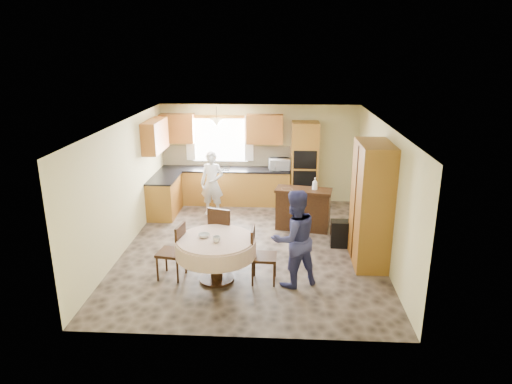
{
  "coord_description": "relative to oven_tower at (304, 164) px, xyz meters",
  "views": [
    {
      "loc": [
        0.56,
        -8.41,
        3.85
      ],
      "look_at": [
        0.07,
        0.3,
        1.07
      ],
      "focal_mm": 32.0,
      "sensor_mm": 36.0,
      "label": 1
    }
  ],
  "objects": [
    {
      "name": "counter_left",
      "position": [
        -3.35,
        -0.89,
        -0.16
      ],
      "size": [
        0.64,
        1.2,
        0.04
      ],
      "primitive_type": "cube",
      "color": "black",
      "rests_on": "base_cab_left"
    },
    {
      "name": "wall_left",
      "position": [
        -3.65,
        -2.69,
        0.19
      ],
      "size": [
        0.02,
        6.0,
        2.5
      ],
      "primitive_type": "cube",
      "color": "#CDC383",
      "rests_on": "floor"
    },
    {
      "name": "person_sink",
      "position": [
        -2.21,
        -0.84,
        -0.29
      ],
      "size": [
        0.62,
        0.46,
        1.54
      ],
      "primitive_type": "imported",
      "rotation": [
        0.0,
        0.0,
        -0.17
      ],
      "color": "silver",
      "rests_on": "floor"
    },
    {
      "name": "backsplash",
      "position": [
        -2.0,
        0.3,
        0.12
      ],
      "size": [
        3.3,
        0.02,
        0.55
      ],
      "primitive_type": "cube",
      "color": "beige",
      "rests_on": "wall_back"
    },
    {
      "name": "curtain_left",
      "position": [
        -2.9,
        0.24,
        0.59
      ],
      "size": [
        0.22,
        0.02,
        1.15
      ],
      "primitive_type": "cube",
      "color": "white",
      "rests_on": "wall_back"
    },
    {
      "name": "base_cab_back",
      "position": [
        -2.0,
        0.01,
        -0.62
      ],
      "size": [
        3.3,
        0.6,
        0.88
      ],
      "primitive_type": "cube",
      "color": "#A97B2D",
      "rests_on": "floor"
    },
    {
      "name": "wall_front",
      "position": [
        -1.15,
        -5.69,
        0.19
      ],
      "size": [
        5.0,
        0.02,
        2.5
      ],
      "primitive_type": "cube",
      "color": "#CDC383",
      "rests_on": "floor"
    },
    {
      "name": "pendant",
      "position": [
        -2.15,
        -0.19,
        1.06
      ],
      "size": [
        0.36,
        0.36,
        0.18
      ],
      "primitive_type": "cone",
      "rotation": [
        3.14,
        0.0,
        0.0
      ],
      "color": "beige",
      "rests_on": "ceiling"
    },
    {
      "name": "microwave",
      "position": [
        -0.62,
        -0.04,
        0.0
      ],
      "size": [
        0.56,
        0.42,
        0.29
      ],
      "primitive_type": "imported",
      "rotation": [
        0.0,
        0.0,
        0.13
      ],
      "color": "silver",
      "rests_on": "counter_back"
    },
    {
      "name": "bowl_table",
      "position": [
        -1.87,
        -4.04,
        -0.25
      ],
      "size": [
        0.24,
        0.24,
        0.06
      ],
      "primitive_type": "imported",
      "rotation": [
        0.0,
        0.0,
        0.26
      ],
      "color": "#B2B2B2",
      "rests_on": "dining_table"
    },
    {
      "name": "person_dining",
      "position": [
        -0.35,
        -4.15,
        -0.22
      ],
      "size": [
        1.02,
        0.94,
        1.67
      ],
      "primitive_type": "imported",
      "rotation": [
        0.0,
        0.0,
        3.62
      ],
      "color": "navy",
      "rests_on": "floor"
    },
    {
      "name": "bottle_sideboard",
      "position": [
        0.15,
        -1.64,
        -0.04
      ],
      "size": [
        0.16,
        0.16,
        0.32
      ],
      "primitive_type": "imported",
      "rotation": [
        0.0,
        0.0,
        -0.34
      ],
      "color": "silver",
      "rests_on": "sideboard"
    },
    {
      "name": "chair_left",
      "position": [
        -2.38,
        -4.03,
        -0.51
      ],
      "size": [
        0.5,
        0.5,
        0.99
      ],
      "rotation": [
        0.0,
        0.0,
        -1.74
      ],
      "color": "#38220F",
      "rests_on": "floor"
    },
    {
      "name": "cup_table",
      "position": [
        -1.63,
        -4.23,
        -0.23
      ],
      "size": [
        0.15,
        0.15,
        0.1
      ],
      "primitive_type": "imported",
      "rotation": [
        0.0,
        0.0,
        -0.2
      ],
      "color": "#B2B2B2",
      "rests_on": "dining_table"
    },
    {
      "name": "floor",
      "position": [
        -1.15,
        -2.69,
        -1.06
      ],
      "size": [
        5.0,
        6.0,
        0.01
      ],
      "primitive_type": "cube",
      "color": "brown",
      "rests_on": "ground"
    },
    {
      "name": "wall_back",
      "position": [
        -1.15,
        0.31,
        0.19
      ],
      "size": [
        5.0,
        0.02,
        2.5
      ],
      "primitive_type": "cube",
      "color": "#CDC383",
      "rests_on": "floor"
    },
    {
      "name": "space_heater",
      "position": [
        0.64,
        -2.54,
        -0.79
      ],
      "size": [
        0.4,
        0.28,
        0.54
      ],
      "primitive_type": "cube",
      "rotation": [
        0.0,
        0.0,
        -0.02
      ],
      "color": "black",
      "rests_on": "floor"
    },
    {
      "name": "window",
      "position": [
        -2.15,
        0.29,
        0.54
      ],
      "size": [
        1.4,
        0.03,
        1.1
      ],
      "primitive_type": "cube",
      "color": "white",
      "rests_on": "wall_back"
    },
    {
      "name": "chair_right",
      "position": [
        -0.93,
        -4.07,
        -0.52
      ],
      "size": [
        0.44,
        0.44,
        0.98
      ],
      "rotation": [
        0.0,
        0.0,
        1.54
      ],
      "color": "#38220F",
      "rests_on": "floor"
    },
    {
      "name": "cupboard",
      "position": [
        1.07,
        -3.19,
        0.07
      ],
      "size": [
        0.59,
        1.19,
        2.26
      ],
      "primitive_type": "cube",
      "color": "#A97B2D",
      "rests_on": "floor"
    },
    {
      "name": "oven_upper",
      "position": [
        0.0,
        -0.31,
        0.19
      ],
      "size": [
        0.56,
        0.01,
        0.45
      ],
      "primitive_type": "cube",
      "color": "black",
      "rests_on": "oven_tower"
    },
    {
      "name": "wall_cab_right",
      "position": [
        -1.0,
        0.15,
        0.85
      ],
      "size": [
        0.9,
        0.33,
        0.72
      ],
      "primitive_type": "cube",
      "color": "#B55F2D",
      "rests_on": "wall_back"
    },
    {
      "name": "counter_back",
      "position": [
        -2.0,
        0.01,
        -0.16
      ],
      "size": [
        3.3,
        0.64,
        0.04
      ],
      "primitive_type": "cube",
      "color": "black",
      "rests_on": "base_cab_back"
    },
    {
      "name": "bowl_sideboard",
      "position": [
        -0.45,
        -1.64,
        -0.17
      ],
      "size": [
        0.29,
        0.29,
        0.06
      ],
      "primitive_type": "imported",
      "rotation": [
        0.0,
        0.0,
        0.24
      ],
      "color": "#B2B2B2",
      "rests_on": "sideboard"
    },
    {
      "name": "framed_picture",
      "position": [
        1.32,
        -2.16,
        0.52
      ],
      "size": [
        0.06,
        0.57,
        0.47
      ],
      "color": "gold",
      "rests_on": "wall_right"
    },
    {
      "name": "oven_tower",
      "position": [
        0.0,
        0.0,
        0.0
      ],
      "size": [
        0.66,
        0.62,
        2.12
      ],
      "primitive_type": "cube",
      "color": "#A97B2D",
      "rests_on": "floor"
    },
    {
      "name": "chair_back",
      "position": [
        -1.66,
        -3.3,
        -0.47
      ],
      "size": [
        0.58,
        0.58,
        1.07
      ],
      "rotation": [
        0.0,
        0.0,
        2.82
      ],
      "color": "#38220F",
      "rests_on": "floor"
    },
    {
      "name": "ceiling",
      "position": [
        -1.15,
        -2.69,
        1.44
      ],
      "size": [
        5.0,
        6.0,
        0.01
      ],
      "primitive_type": "cube",
      "color": "white",
      "rests_on": "wall_back"
    },
    {
      "name": "base_cab_left",
      "position": [
        -3.35,
        -0.89,
        -0.62
      ],
      "size": [
        0.6,
        1.2,
        0.88
      ],
      "primitive_type": "cube",
      "color": "#A97B2D",
      "rests_on": "floor"
    },
    {
      "name": "wall_right",
      "position": [
        1.35,
        -2.69,
        0.19
      ],
      "size": [
        0.02,
        6.0,
        2.5
      ],
      "primitive_type": "cube",
      "color": "#CDC383",
      "rests_on": "floor"
    },
    {
      "name": "curtain_right",
      "position": [
        -1.4,
        0.24,
        0.59
      ],
      "size": [
        0.22,
        0.02,
        1.15
      ],
      "primitive_type": "cube",
      "color": "white",
      "rests_on": "wall_back"
    },
    {
      "name": "sideboard",
      "position": [
        -0.08,
        -1.64,
        -0.63
      ],
      "size": [
        1.28,
        0.71,
        0.86
      ],
      "primitive_type": "cube",
      "rotation": [
        0.0,
        0.0,
        -0.19
      ],
      "color": "#38220F",
      "rests_on": "floor"
    },
    {
      "name": "wall_cab_side",
      "position": [
        -3.48,
        -0.89,
        0.85
      ],
      "size": [
        0.33,
        1.2,
        0.72
      ],
      "primitive_type": "cube",
      "color": "#B55F2D",
      "rests_on": "wall_left"
    },
    {
      "name": "dining_table",
      "position": [
        -1.67,
        -4.08,
        -0.45
      ],
      "size": [
        1.37,
        1.37,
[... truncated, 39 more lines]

